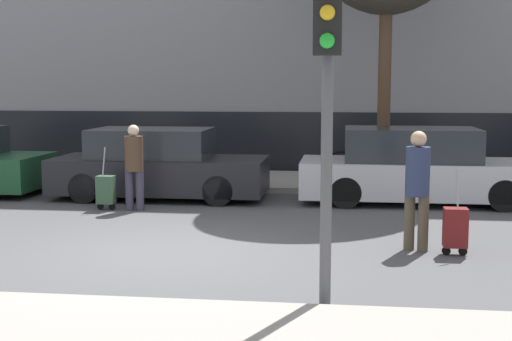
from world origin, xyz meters
name	(u,v)px	position (x,y,z in m)	size (l,w,h in m)	color
ground_plane	(169,252)	(0.00, 0.00, 0.00)	(80.00, 80.00, 0.00)	#4C4C4F
sidewalk_far	(242,180)	(0.00, 7.00, 0.06)	(28.00, 3.00, 0.12)	gray
parked_car_1	(158,166)	(-1.38, 4.57, 0.67)	(4.33, 1.75, 1.43)	black
parked_car_2	(417,168)	(3.85, 4.64, 0.69)	(4.67, 1.77, 1.48)	#B7BABF
pedestrian_left	(134,162)	(-1.44, 3.13, 0.90)	(0.35, 0.34, 1.60)	#383347
trolley_left	(106,190)	(-1.99, 3.11, 0.38)	(0.34, 0.29, 1.18)	#335138
pedestrian_right	(417,183)	(3.45, 0.51, 0.97)	(0.34, 0.34, 1.70)	#4C4233
trolley_right	(455,228)	(3.96, 0.29, 0.39)	(0.34, 0.29, 1.20)	maroon
traffic_light	(327,73)	(2.25, -2.36, 2.46)	(0.28, 0.47, 3.44)	#515154
parked_bicycle	(364,166)	(2.87, 6.61, 0.49)	(1.77, 0.06, 0.96)	black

